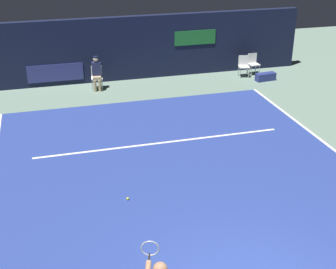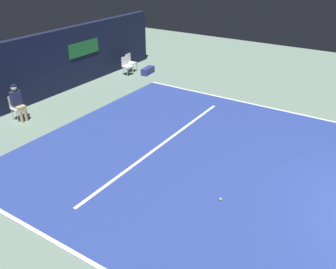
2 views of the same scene
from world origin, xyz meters
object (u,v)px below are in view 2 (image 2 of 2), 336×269
Objects in this scene: line_judge_on_chair at (17,102)px; courtside_chair_far at (127,65)px; equipment_bag at (148,71)px; tennis_ball at (221,199)px; courtside_chair_near at (130,62)px.

line_judge_on_chair is 1.50× the size of courtside_chair_far.
tennis_ball is at bearing -140.27° from equipment_bag.
equipment_bag reaches higher than tennis_ball.
line_judge_on_chair reaches higher than courtside_chair_near.
line_judge_on_chair is at bearing 87.40° from tennis_ball.
line_judge_on_chair is 19.41× the size of tennis_ball.
line_judge_on_chair is at bearing -178.09° from courtside_chair_near.
courtside_chair_far is 12.94× the size of tennis_ball.
equipment_bag is at bearing -82.50° from courtside_chair_near.
equipment_bag is at bearing -6.28° from line_judge_on_chair.
line_judge_on_chair is at bearing 167.80° from equipment_bag.
line_judge_on_chair is 1.57× the size of equipment_bag.
courtside_chair_far is 1.05× the size of equipment_bag.
equipment_bag is at bearing 45.65° from tennis_ball.
courtside_chair_near is 1.05m from equipment_bag.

